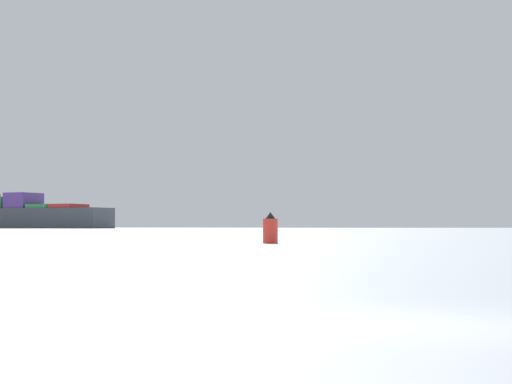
{
  "coord_description": "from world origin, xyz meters",
  "views": [
    {
      "loc": [
        -2.59,
        -11.65,
        1.27
      ],
      "look_at": [
        -0.95,
        17.24,
        2.36
      ],
      "focal_mm": 64.42,
      "sensor_mm": 36.0,
      "label": 1
    }
  ],
  "objects": [
    {
      "name": "distant_headland",
      "position": [
        -100.88,
        1500.64,
        17.72
      ],
      "size": [
        762.43,
        415.97,
        35.45
      ],
      "primitive_type": "cube",
      "rotation": [
        0.0,
        0.0,
        -0.14
      ],
      "color": "#756B56",
      "rests_on": "ground_plane"
    },
    {
      "name": "ground_plane",
      "position": [
        0.0,
        0.0,
        0.0
      ],
      "size": [
        4000.0,
        4000.0,
        0.0
      ],
      "primitive_type": "plane",
      "color": "#9EA8B2"
    },
    {
      "name": "channel_buoy",
      "position": [
        2.38,
        57.01,
        1.07
      ],
      "size": [
        1.12,
        1.12,
        2.36
      ],
      "color": "red",
      "rests_on": "ground_plane"
    }
  ]
}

